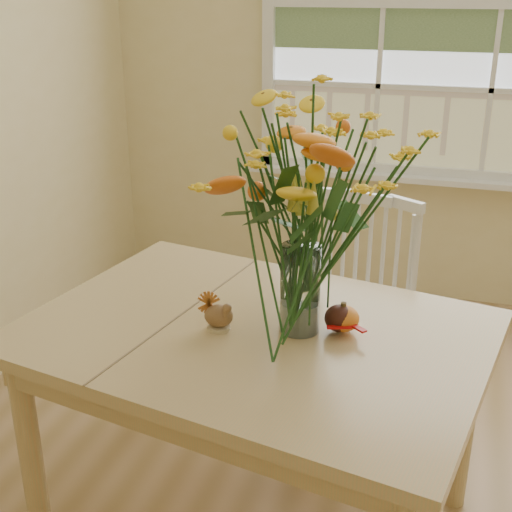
% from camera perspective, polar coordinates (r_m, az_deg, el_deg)
% --- Properties ---
extents(wall_back, '(4.00, 0.02, 2.70)m').
position_cam_1_polar(wall_back, '(3.64, 19.40, 16.09)').
color(wall_back, beige).
rests_on(wall_back, floor).
extents(window, '(2.42, 0.12, 1.74)m').
position_cam_1_polar(window, '(3.59, 19.80, 18.90)').
color(window, silver).
rests_on(window, wall_back).
extents(dining_table, '(1.47, 1.18, 0.71)m').
position_cam_1_polar(dining_table, '(2.06, -0.16, -8.27)').
color(dining_table, tan).
rests_on(dining_table, floor).
extents(windsor_chair, '(0.49, 0.47, 0.88)m').
position_cam_1_polar(windsor_chair, '(2.71, 8.54, -3.53)').
color(windsor_chair, white).
rests_on(windsor_chair, floor).
extents(flower_vase, '(0.54, 0.54, 0.65)m').
position_cam_1_polar(flower_vase, '(1.86, 3.90, 4.51)').
color(flower_vase, white).
rests_on(flower_vase, dining_table).
extents(pumpkin, '(0.10, 0.10, 0.07)m').
position_cam_1_polar(pumpkin, '(1.99, 7.25, -5.29)').
color(pumpkin, orange).
rests_on(pumpkin, dining_table).
extents(turkey_figurine, '(0.09, 0.07, 0.11)m').
position_cam_1_polar(turkey_figurine, '(1.99, -3.12, -5.01)').
color(turkey_figurine, '#CCB78C').
rests_on(turkey_figurine, dining_table).
extents(dark_gourd, '(0.13, 0.09, 0.08)m').
position_cam_1_polar(dark_gourd, '(1.99, 6.96, -5.28)').
color(dark_gourd, '#38160F').
rests_on(dark_gourd, dining_table).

